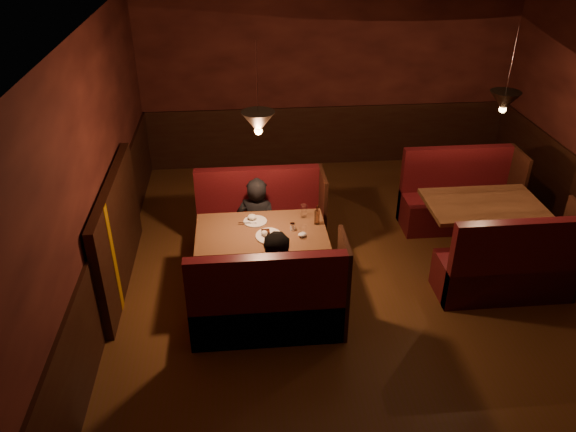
{
  "coord_description": "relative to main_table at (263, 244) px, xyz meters",
  "views": [
    {
      "loc": [
        -1.48,
        -5.25,
        4.05
      ],
      "look_at": [
        -0.98,
        0.08,
        0.95
      ],
      "focal_mm": 35.0,
      "sensor_mm": 36.0,
      "label": 1
    }
  ],
  "objects": [
    {
      "name": "diner_b",
      "position": [
        0.15,
        -0.62,
        0.12
      ],
      "size": [
        0.79,
        0.66,
        1.44
      ],
      "primitive_type": "imported",
      "rotation": [
        0.0,
        0.0,
        0.18
      ],
      "color": "black",
      "rests_on": "ground"
    },
    {
      "name": "room",
      "position": [
        0.99,
        -0.03,
        0.45
      ],
      "size": [
        6.02,
        7.02,
        2.92
      ],
      "color": "brown",
      "rests_on": "ground"
    },
    {
      "name": "diner_a",
      "position": [
        -0.04,
        0.66,
        0.13
      ],
      "size": [
        0.61,
        0.49,
        1.45
      ],
      "primitive_type": "imported",
      "rotation": [
        0.0,
        0.0,
        2.84
      ],
      "color": "black",
      "rests_on": "ground"
    },
    {
      "name": "second_bench_far",
      "position": [
        2.74,
        1.22,
        -0.25
      ],
      "size": [
        1.53,
        0.57,
        1.09
      ],
      "color": "#3F0C0C",
      "rests_on": "ground"
    },
    {
      "name": "second_bench_near",
      "position": [
        2.74,
        -0.43,
        -0.25
      ],
      "size": [
        1.53,
        0.57,
        1.09
      ],
      "color": "#3F0C0C",
      "rests_on": "ground"
    },
    {
      "name": "main_bench_far",
      "position": [
        0.02,
        0.82,
        -0.25
      ],
      "size": [
        1.6,
        0.57,
        1.09
      ],
      "color": "#3F0C0C",
      "rests_on": "ground"
    },
    {
      "name": "second_table",
      "position": [
        2.71,
        0.4,
        -0.02
      ],
      "size": [
        1.38,
        0.88,
        0.78
      ],
      "color": "brown",
      "rests_on": "ground"
    },
    {
      "name": "main_table",
      "position": [
        0.0,
        0.0,
        0.0
      ],
      "size": [
        1.45,
        0.88,
        1.02
      ],
      "color": "brown",
      "rests_on": "ground"
    },
    {
      "name": "main_bench_near",
      "position": [
        0.02,
        -0.83,
        -0.25
      ],
      "size": [
        1.6,
        0.57,
        1.09
      ],
      "color": "#3F0C0C",
      "rests_on": "ground"
    }
  ]
}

